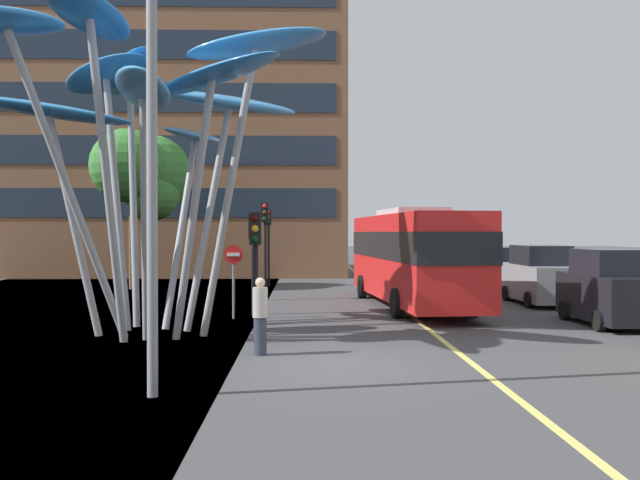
# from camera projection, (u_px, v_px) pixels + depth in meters

# --- Properties ---
(ground) EXTENTS (120.00, 240.00, 0.10)m
(ground) POSITION_uv_depth(u_px,v_px,m) (305.00, 366.00, 14.26)
(ground) COLOR #424244
(red_bus) EXTENTS (3.46, 11.73, 3.62)m
(red_bus) POSITION_uv_depth(u_px,v_px,m) (412.00, 253.00, 25.15)
(red_bus) COLOR red
(red_bus) RESTS_ON ground
(leaf_sculpture) EXTENTS (9.65, 9.30, 8.23)m
(leaf_sculpture) POSITION_uv_depth(u_px,v_px,m) (144.00, 96.00, 18.02)
(leaf_sculpture) COLOR #9EA0A5
(leaf_sculpture) RESTS_ON ground
(traffic_light_kerb_near) EXTENTS (0.28, 0.42, 3.25)m
(traffic_light_kerb_near) POSITION_uv_depth(u_px,v_px,m) (256.00, 248.00, 16.87)
(traffic_light_kerb_near) COLOR black
(traffic_light_kerb_near) RESTS_ON ground
(traffic_light_kerb_far) EXTENTS (0.28, 0.42, 3.34)m
(traffic_light_kerb_far) POSITION_uv_depth(u_px,v_px,m) (253.00, 242.00, 22.65)
(traffic_light_kerb_far) COLOR black
(traffic_light_kerb_far) RESTS_ON ground
(traffic_light_island_mid) EXTENTS (0.28, 0.42, 3.95)m
(traffic_light_island_mid) POSITION_uv_depth(u_px,v_px,m) (265.00, 230.00, 27.61)
(traffic_light_island_mid) COLOR black
(traffic_light_island_mid) RESTS_ON ground
(traffic_light_opposite) EXTENTS (0.28, 0.42, 3.92)m
(traffic_light_opposite) POSITION_uv_depth(u_px,v_px,m) (269.00, 231.00, 34.54)
(traffic_light_opposite) COLOR black
(traffic_light_opposite) RESTS_ON ground
(car_parked_mid) EXTENTS (1.93, 4.05, 2.26)m
(car_parked_mid) POSITION_uv_depth(u_px,v_px,m) (610.00, 290.00, 20.17)
(car_parked_mid) COLOR black
(car_parked_mid) RESTS_ON ground
(car_parked_far) EXTENTS (2.00, 4.46, 2.25)m
(car_parked_far) POSITION_uv_depth(u_px,v_px,m) (540.00, 277.00, 26.11)
(car_parked_far) COLOR gray
(car_parked_far) RESTS_ON ground
(car_side_street) EXTENTS (1.95, 3.83, 2.07)m
(car_side_street) POSITION_uv_depth(u_px,v_px,m) (506.00, 270.00, 31.75)
(car_side_street) COLOR navy
(car_side_street) RESTS_ON ground
(car_far_side) EXTENTS (2.05, 4.03, 2.28)m
(car_far_side) POSITION_uv_depth(u_px,v_px,m) (459.00, 262.00, 38.67)
(car_far_side) COLOR black
(car_far_side) RESTS_ON ground
(street_lamp) EXTENTS (1.40, 0.44, 8.44)m
(street_lamp) POSITION_uv_depth(u_px,v_px,m) (168.00, 81.00, 11.37)
(street_lamp) COLOR gray
(street_lamp) RESTS_ON ground
(tree_pavement_near) EXTENTS (4.59, 5.06, 7.70)m
(tree_pavement_near) POSITION_uv_depth(u_px,v_px,m) (143.00, 174.00, 33.21)
(tree_pavement_near) COLOR brown
(tree_pavement_near) RESTS_ON ground
(pedestrian) EXTENTS (0.34, 0.34, 1.74)m
(pedestrian) POSITION_uv_depth(u_px,v_px,m) (260.00, 316.00, 15.27)
(pedestrian) COLOR #2D3342
(pedestrian) RESTS_ON ground
(no_entry_sign) EXTENTS (0.60, 0.12, 2.35)m
(no_entry_sign) POSITION_uv_depth(u_px,v_px,m) (233.00, 269.00, 21.65)
(no_entry_sign) COLOR gray
(no_entry_sign) RESTS_ON ground
(backdrop_building) EXTENTS (24.05, 12.71, 21.74)m
(backdrop_building) POSITION_uv_depth(u_px,v_px,m) (166.00, 113.00, 46.43)
(backdrop_building) COLOR brown
(backdrop_building) RESTS_ON ground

